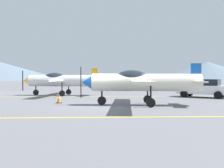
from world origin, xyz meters
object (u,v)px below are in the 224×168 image
Objects in this scene: airplane_mid at (60,80)px; traffic_cone_front at (59,99)px; car_sedan at (203,88)px; airplane_near at (141,82)px.

airplane_mid is 7.31m from traffic_cone_front.
car_sedan is at bearing 19.77° from traffic_cone_front.
airplane_near is 8.79m from car_sedan.
car_sedan is (13.11, -2.81, -0.66)m from airplane_mid.
traffic_cone_front is at bearing -160.23° from car_sedan.
airplane_mid reaches higher than traffic_cone_front.
car_sedan is 7.68× the size of traffic_cone_front.
car_sedan is at bearing 41.92° from airplane_near.
airplane_mid is 15.12× the size of traffic_cone_front.
airplane_near is 15.12× the size of traffic_cone_front.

